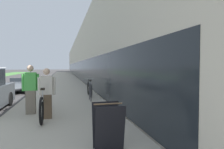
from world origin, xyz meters
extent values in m
cube|color=#B2AA99|center=(5.63, 21.00, 0.07)|extent=(3.83, 70.00, 0.14)
cube|color=beige|center=(12.59, 29.00, 3.10)|extent=(10.00, 70.00, 6.21)
cube|color=#1E2328|center=(7.63, 29.00, 1.25)|extent=(0.10, 63.00, 2.20)
torus|color=black|center=(5.08, 2.86, 0.53)|extent=(0.06, 0.78, 0.78)
torus|color=black|center=(5.08, 0.70, 0.53)|extent=(0.06, 0.78, 0.78)
cylinder|color=#B7BCC1|center=(5.08, 1.78, 0.77)|extent=(0.04, 1.84, 0.04)
cylinder|color=#B7BCC1|center=(5.08, 1.35, 0.65)|extent=(0.04, 1.09, 0.36)
cylinder|color=#B7BCC1|center=(5.08, 1.09, 0.93)|extent=(0.03, 0.03, 0.32)
cube|color=black|center=(5.08, 1.09, 1.09)|extent=(0.11, 0.22, 0.05)
cylinder|color=#B7BCC1|center=(5.08, 2.69, 0.94)|extent=(0.03, 0.03, 0.34)
cylinder|color=silver|center=(5.08, 2.69, 1.10)|extent=(0.52, 0.03, 0.03)
cube|color=brown|center=(5.17, 1.39, 0.51)|extent=(0.29, 0.21, 0.75)
cube|color=beige|center=(5.17, 1.39, 1.17)|extent=(0.35, 0.21, 0.57)
cylinder|color=beige|center=(4.95, 1.39, 1.14)|extent=(0.09, 0.09, 0.54)
cylinder|color=beige|center=(5.39, 1.39, 1.14)|extent=(0.09, 0.09, 0.54)
sphere|color=beige|center=(5.17, 1.39, 1.59)|extent=(0.20, 0.20, 0.20)
cube|color=#756B5B|center=(4.59, 2.16, 0.54)|extent=(0.30, 0.22, 0.79)
cube|color=#4CB74C|center=(4.59, 2.16, 1.24)|extent=(0.37, 0.22, 0.61)
cylinder|color=#4CB74C|center=(4.35, 2.16, 1.21)|extent=(0.09, 0.09, 0.57)
cylinder|color=#4CB74C|center=(4.82, 2.16, 1.21)|extent=(0.09, 0.09, 0.57)
sphere|color=beige|center=(4.59, 2.16, 1.68)|extent=(0.22, 0.22, 0.22)
cylinder|color=#4C4C51|center=(6.88, 4.03, 0.55)|extent=(0.05, 0.05, 0.82)
cylinder|color=#4C4C51|center=(6.88, 4.58, 0.55)|extent=(0.05, 0.05, 0.82)
cylinder|color=#4C4C51|center=(6.88, 4.31, 0.96)|extent=(0.05, 0.55, 0.05)
torus|color=black|center=(7.03, 6.23, 0.50)|extent=(0.06, 0.73, 0.73)
torus|color=black|center=(7.03, 5.22, 0.50)|extent=(0.06, 0.73, 0.73)
cylinder|color=black|center=(7.03, 5.72, 0.72)|extent=(0.04, 0.86, 0.04)
cylinder|color=black|center=(7.03, 5.52, 0.62)|extent=(0.04, 0.52, 0.33)
cylinder|color=black|center=(7.03, 5.40, 0.87)|extent=(0.03, 0.03, 0.30)
cube|color=black|center=(7.03, 5.40, 1.02)|extent=(0.11, 0.22, 0.05)
cylinder|color=black|center=(7.03, 6.15, 0.88)|extent=(0.03, 0.03, 0.32)
cylinder|color=silver|center=(7.03, 6.15, 1.04)|extent=(0.52, 0.03, 0.03)
cube|color=black|center=(6.51, -1.46, 0.58)|extent=(0.56, 0.20, 0.89)
cube|color=black|center=(6.51, -1.10, 0.58)|extent=(0.56, 0.20, 0.89)
cylinder|color=#93704C|center=(6.51, -1.28, 1.02)|extent=(0.56, 0.03, 0.03)
cylinder|color=black|center=(3.30, 4.63, 0.30)|extent=(0.22, 0.60, 0.60)
ellipsoid|color=#4C5156|center=(2.64, 9.49, 0.41)|extent=(1.67, 3.90, 0.55)
cube|color=#1E2328|center=(2.64, 9.98, 0.81)|extent=(1.17, 0.04, 0.26)
cylinder|color=black|center=(1.86, 10.62, 0.30)|extent=(0.22, 0.60, 0.60)
cylinder|color=black|center=(3.42, 10.62, 0.30)|extent=(0.22, 0.60, 0.60)
cylinder|color=black|center=(3.42, 8.36, 0.30)|extent=(0.22, 0.60, 0.60)
camera|label=1|loc=(5.68, -5.00, 1.75)|focal=32.00mm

